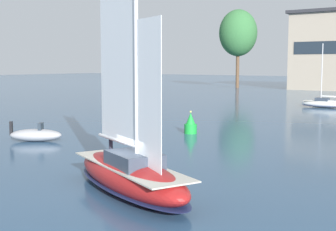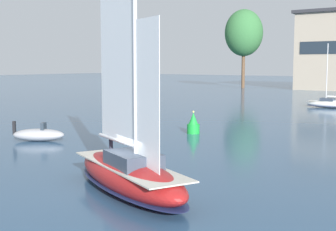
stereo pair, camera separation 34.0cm
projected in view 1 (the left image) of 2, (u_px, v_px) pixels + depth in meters
The scene contains 6 objects.
ground_plane at pixel (130, 193), 21.17m from camera, with size 400.00×400.00×0.00m, color #2D4C6B.
tree_shore_center at pixel (238, 33), 112.62m from camera, with size 9.15×9.15×18.83m.
sailboat_main at pixel (130, 170), 21.04m from camera, with size 9.62×6.23×12.88m.
sailboat_moored_near_marina at pixel (324, 103), 62.11m from camera, with size 6.17×1.80×8.48m.
motor_tender at pixel (36, 135), 35.14m from camera, with size 4.12×3.45×1.50m.
channel_buoy at pixel (191, 125), 39.10m from camera, with size 1.05×1.05×1.91m.
Camera 1 is at (13.31, -15.89, 5.80)m, focal length 50.00 mm.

